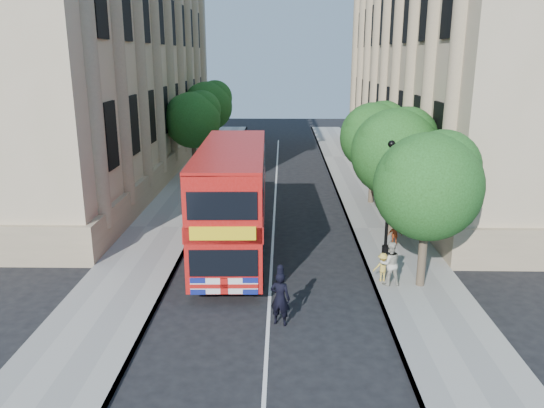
# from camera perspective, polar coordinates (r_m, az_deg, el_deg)

# --- Properties ---
(ground) EXTENTS (120.00, 120.00, 0.00)m
(ground) POSITION_cam_1_polar(r_m,az_deg,el_deg) (18.21, -0.41, -12.76)
(ground) COLOR black
(ground) RESTS_ON ground
(pavement_right) EXTENTS (3.50, 80.00, 0.12)m
(pavement_right) POSITION_cam_1_polar(r_m,az_deg,el_deg) (27.90, 12.06, -2.66)
(pavement_right) COLOR gray
(pavement_right) RESTS_ON ground
(pavement_left) EXTENTS (3.50, 80.00, 0.12)m
(pavement_left) POSITION_cam_1_polar(r_m,az_deg,el_deg) (28.09, -11.67, -2.51)
(pavement_left) COLOR gray
(pavement_left) RESTS_ON ground
(building_right) EXTENTS (12.00, 38.00, 18.00)m
(building_right) POSITION_cam_1_polar(r_m,az_deg,el_deg) (42.18, 20.35, 15.19)
(building_right) COLOR tan
(building_right) RESTS_ON ground
(building_left) EXTENTS (12.00, 38.00, 18.00)m
(building_left) POSITION_cam_1_polar(r_m,az_deg,el_deg) (42.47, -19.15, 15.30)
(building_left) COLOR tan
(building_left) RESTS_ON ground
(tree_right_near) EXTENTS (4.00, 4.00, 6.08)m
(tree_right_near) POSITION_cam_1_polar(r_m,az_deg,el_deg) (20.28, 16.56, 2.42)
(tree_right_near) COLOR #473828
(tree_right_near) RESTS_ON ground
(tree_right_mid) EXTENTS (4.20, 4.20, 6.37)m
(tree_right_mid) POSITION_cam_1_polar(r_m,az_deg,el_deg) (25.96, 13.20, 5.89)
(tree_right_mid) COLOR #473828
(tree_right_mid) RESTS_ON ground
(tree_right_far) EXTENTS (4.00, 4.00, 6.15)m
(tree_right_far) POSITION_cam_1_polar(r_m,az_deg,el_deg) (31.81, 11.00, 7.52)
(tree_right_far) COLOR #473828
(tree_right_far) RESTS_ON ground
(tree_left_far) EXTENTS (4.00, 4.00, 6.30)m
(tree_left_far) POSITION_cam_1_polar(r_m,az_deg,el_deg) (38.81, -8.47, 9.26)
(tree_left_far) COLOR #473828
(tree_left_far) RESTS_ON ground
(tree_left_back) EXTENTS (4.20, 4.20, 6.65)m
(tree_left_back) POSITION_cam_1_polar(r_m,az_deg,el_deg) (46.65, -6.86, 10.70)
(tree_left_back) COLOR #473828
(tree_left_back) RESTS_ON ground
(lamp_post) EXTENTS (0.32, 0.32, 5.16)m
(lamp_post) POSITION_cam_1_polar(r_m,az_deg,el_deg) (23.30, 12.37, -0.03)
(lamp_post) COLOR black
(lamp_post) RESTS_ON pavement_right
(double_decker_bus) EXTENTS (3.06, 10.49, 4.81)m
(double_decker_bus) POSITION_cam_1_polar(r_m,az_deg,el_deg) (23.29, -4.27, 0.67)
(double_decker_bus) COLOR #AF0F0C
(double_decker_bus) RESTS_ON ground
(box_van) EXTENTS (2.60, 5.35, 2.96)m
(box_van) POSITION_cam_1_polar(r_m,az_deg,el_deg) (30.12, -5.24, 1.73)
(box_van) COLOR black
(box_van) RESTS_ON ground
(police_constable) EXTENTS (0.79, 0.65, 1.87)m
(police_constable) POSITION_cam_1_polar(r_m,az_deg,el_deg) (17.78, 0.89, -10.12)
(police_constable) COLOR black
(police_constable) RESTS_ON ground
(woman_pedestrian) EXTENTS (0.92, 0.76, 1.75)m
(woman_pedestrian) POSITION_cam_1_polar(r_m,az_deg,el_deg) (20.92, 12.56, -6.25)
(woman_pedestrian) COLOR beige
(woman_pedestrian) RESTS_ON pavement_right
(child_a) EXTENTS (0.66, 0.36, 1.07)m
(child_a) POSITION_cam_1_polar(r_m,az_deg,el_deg) (25.24, 13.07, -3.27)
(child_a) COLOR #CB5523
(child_a) RESTS_ON pavement_right
(child_b) EXTENTS (0.76, 0.46, 1.15)m
(child_b) POSITION_cam_1_polar(r_m,az_deg,el_deg) (21.33, 11.82, -6.64)
(child_b) COLOR gold
(child_b) RESTS_ON pavement_right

